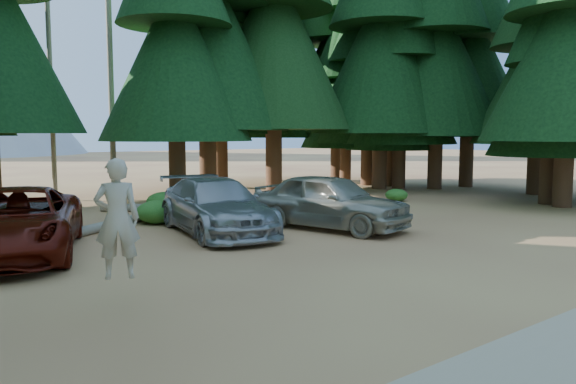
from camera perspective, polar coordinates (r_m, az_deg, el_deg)
name	(u,v)px	position (r m, az deg, el deg)	size (l,w,h in m)	color
ground	(328,264)	(12.21, 4.10, -7.33)	(160.00, 160.00, 0.00)	#9B5F42
forest_belt_north	(92,200)	(25.27, -19.30, -0.78)	(36.00, 7.00, 22.00)	black
forest_belt_east	(529,198)	(26.88, 23.31, -0.55)	(6.00, 22.00, 22.00)	black
snag_front	(110,57)	(25.12, -17.63, 12.96)	(0.24, 0.24, 12.00)	#6A6055
snag_back	(51,81)	(25.82, -22.97, 10.34)	(0.20, 0.20, 10.00)	#6A6055
red_pickup	(15,223)	(14.22, -25.95, -2.81)	(2.60, 5.64, 1.57)	#541007
silver_minivan_center	(216,206)	(15.96, -7.31, -1.41)	(2.17, 5.34, 1.55)	#A1A3A9
silver_minivan_right	(330,201)	(16.60, 4.26, -0.92)	(1.95, 4.84, 1.65)	#A5A293
frisbee_player	(117,218)	(9.14, -16.97, -2.57)	(0.81, 0.67, 1.89)	beige
log_left	(108,225)	(17.25, -17.85, -3.23)	(0.28, 0.28, 3.88)	#6A6055
log_mid	(149,208)	(20.87, -13.94, -1.57)	(0.29, 0.29, 3.47)	#6A6055
log_right	(248,201)	(21.93, -4.06, -0.96)	(0.36, 0.36, 5.63)	#6A6055
shrub_left	(69,218)	(18.59, -21.33, -2.52)	(0.73, 0.73, 0.40)	#1C5A1B
shrub_center_left	(158,212)	(18.05, -13.11, -1.98)	(1.33, 1.33, 0.73)	#1C5A1B
shrub_center_right	(183,215)	(18.32, -10.59, -2.34)	(0.72, 0.72, 0.40)	#1C5A1B
shrub_right	(164,201)	(20.96, -12.49, -0.94)	(1.26, 1.26, 0.70)	#1C5A1B
shrub_far_right	(282,194)	(23.50, -0.56, -0.22)	(1.05, 1.05, 0.58)	#1C5A1B
shrub_edge_east	(396,195)	(23.94, 10.96, -0.29)	(0.93, 0.93, 0.51)	#1C5A1B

